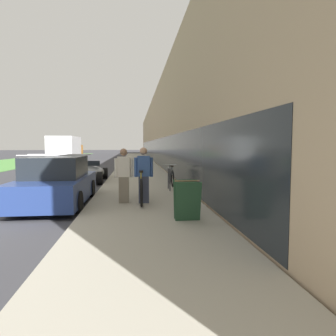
{
  "coord_description": "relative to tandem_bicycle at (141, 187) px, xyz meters",
  "views": [
    {
      "loc": [
        4.93,
        -6.15,
        1.8
      ],
      "look_at": [
        6.93,
        11.74,
        0.43
      ],
      "focal_mm": 32.0,
      "sensor_mm": 36.0,
      "label": 1
    }
  ],
  "objects": [
    {
      "name": "sidewalk_slab",
      "position": [
        0.12,
        18.15,
        -0.47
      ],
      "size": [
        3.33,
        70.0,
        0.12
      ],
      "color": "#A39E8E",
      "rests_on": "ground"
    },
    {
      "name": "storefront_facade",
      "position": [
        6.82,
        26.15,
        2.94
      ],
      "size": [
        10.01,
        70.0,
        6.96
      ],
      "color": "tan",
      "rests_on": "ground"
    },
    {
      "name": "lawn_strip",
      "position": [
        -12.72,
        22.15,
        -0.51
      ],
      "size": [
        7.3,
        70.0,
        0.03
      ],
      "color": "#518E42",
      "rests_on": "ground"
    },
    {
      "name": "tandem_bicycle",
      "position": [
        0.0,
        0.0,
        0.0
      ],
      "size": [
        0.52,
        2.49,
        0.97
      ],
      "color": "black",
      "rests_on": "sidewalk_slab"
    },
    {
      "name": "person_rider",
      "position": [
        0.08,
        -0.3,
        0.4
      ],
      "size": [
        0.55,
        0.22,
        1.62
      ],
      "color": "#33384C",
      "rests_on": "sidewalk_slab"
    },
    {
      "name": "person_bystander",
      "position": [
        -0.5,
        -0.22,
        0.39
      ],
      "size": [
        0.54,
        0.21,
        1.59
      ],
      "color": "#756B5B",
      "rests_on": "sidewalk_slab"
    },
    {
      "name": "bike_rack_hoop",
      "position": [
        1.11,
        2.15,
        0.1
      ],
      "size": [
        0.05,
        0.6,
        0.84
      ],
      "color": "#4C4C51",
      "rests_on": "sidewalk_slab"
    },
    {
      "name": "cruiser_bike_nearest",
      "position": [
        1.34,
        3.39,
        -0.04
      ],
      "size": [
        0.52,
        1.67,
        0.86
      ],
      "color": "black",
      "rests_on": "sidewalk_slab"
    },
    {
      "name": "sandwich_board_sign",
      "position": [
        0.99,
        -2.41,
        0.04
      ],
      "size": [
        0.56,
        0.56,
        0.9
      ],
      "color": "#23472D",
      "rests_on": "sidewalk_slab"
    },
    {
      "name": "parked_sedan_curbside",
      "position": [
        -2.52,
        0.25,
        0.14
      ],
      "size": [
        1.91,
        4.12,
        1.53
      ],
      "color": "navy",
      "rests_on": "ground"
    },
    {
      "name": "vintage_roadster_curbside",
      "position": [
        -2.54,
        6.01,
        -0.09
      ],
      "size": [
        1.8,
        4.26,
        1.01
      ],
      "color": "#4C5156",
      "rests_on": "ground"
    },
    {
      "name": "moving_truck",
      "position": [
        -7.18,
        22.65,
        0.83
      ],
      "size": [
        2.5,
        6.55,
        2.67
      ],
      "color": "orange",
      "rests_on": "ground"
    }
  ]
}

